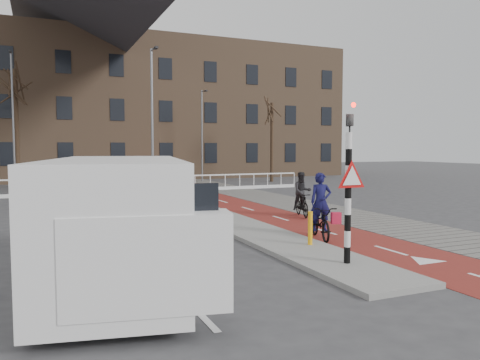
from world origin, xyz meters
name	(u,v)px	position (x,y,z in m)	size (l,w,h in m)	color
ground	(320,248)	(0.00, 0.00, 0.00)	(120.00, 120.00, 0.00)	#38383A
bike_lane	(230,204)	(1.50, 10.00, 0.01)	(2.50, 60.00, 0.01)	maroon
sidewalk	(282,201)	(4.30, 10.00, 0.01)	(3.00, 60.00, 0.01)	slate
curb_island	(237,225)	(-0.70, 4.00, 0.06)	(1.80, 16.00, 0.12)	gray
traffic_signal	(349,179)	(-0.60, -2.02, 1.99)	(0.80, 0.80, 3.68)	black
bollard	(310,228)	(-0.31, 0.00, 0.56)	(0.12, 0.12, 0.88)	#FCAC0E
cyclist_near	(321,217)	(0.67, 1.01, 0.66)	(1.18, 1.96, 1.93)	black
cyclist_far	(302,198)	(2.45, 5.03, 0.72)	(0.83, 1.63, 1.72)	black
van	(118,220)	(-5.47, -1.46, 1.29)	(3.39, 6.06, 2.46)	white
railing	(75,190)	(-5.00, 17.00, 0.31)	(28.00, 0.10, 0.99)	silver
townhouse_row	(85,87)	(-3.00, 32.00, 7.81)	(46.00, 10.00, 15.90)	#7F6047
tree_mid	(17,129)	(-8.06, 23.69, 3.88)	(0.29, 0.29, 7.76)	black
tree_right	(272,142)	(9.94, 22.12, 3.06)	(0.25, 0.25, 6.12)	black
streetlight_near	(152,125)	(-1.48, 13.14, 3.80)	(0.12, 0.12, 7.60)	slate
streetlight_left	(13,122)	(-8.18, 21.74, 4.25)	(0.12, 0.12, 8.49)	slate
streetlight_right	(202,136)	(5.02, 24.50, 3.55)	(0.12, 0.12, 7.11)	slate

